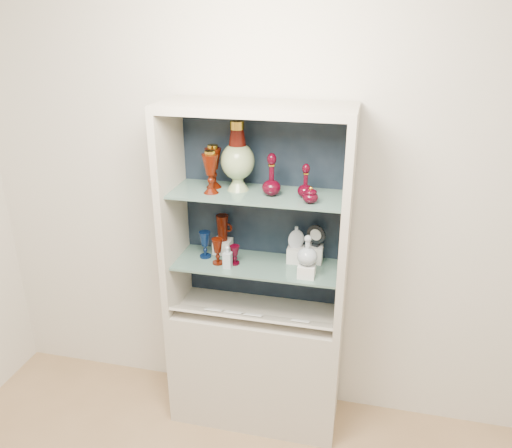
% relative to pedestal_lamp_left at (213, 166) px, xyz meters
% --- Properties ---
extents(wall_back, '(3.50, 0.02, 2.80)m').
position_rel_pedestal_lamp_left_xyz_m(wall_back, '(0.25, 0.15, -0.19)').
color(wall_back, silver).
rests_on(wall_back, ground).
extents(cabinet_base, '(1.00, 0.40, 0.75)m').
position_rel_pedestal_lamp_left_xyz_m(cabinet_base, '(0.25, -0.07, -1.21)').
color(cabinet_base, beige).
rests_on(cabinet_base, ground).
extents(cabinet_back_panel, '(0.98, 0.02, 1.15)m').
position_rel_pedestal_lamp_left_xyz_m(cabinet_back_panel, '(0.25, 0.12, -0.26)').
color(cabinet_back_panel, black).
rests_on(cabinet_back_panel, cabinet_base).
extents(cabinet_side_left, '(0.04, 0.40, 1.15)m').
position_rel_pedestal_lamp_left_xyz_m(cabinet_side_left, '(-0.23, -0.07, -0.26)').
color(cabinet_side_left, beige).
rests_on(cabinet_side_left, cabinet_base).
extents(cabinet_side_right, '(0.04, 0.40, 1.15)m').
position_rel_pedestal_lamp_left_xyz_m(cabinet_side_right, '(0.73, -0.07, -0.26)').
color(cabinet_side_right, beige).
rests_on(cabinet_side_right, cabinet_base).
extents(cabinet_top_cap, '(1.00, 0.40, 0.04)m').
position_rel_pedestal_lamp_left_xyz_m(cabinet_top_cap, '(0.25, -0.07, 0.33)').
color(cabinet_top_cap, beige).
rests_on(cabinet_top_cap, cabinet_side_left).
extents(shelf_lower, '(0.92, 0.34, 0.01)m').
position_rel_pedestal_lamp_left_xyz_m(shelf_lower, '(0.25, -0.05, -0.54)').
color(shelf_lower, slate).
rests_on(shelf_lower, cabinet_side_left).
extents(shelf_upper, '(0.92, 0.34, 0.01)m').
position_rel_pedestal_lamp_left_xyz_m(shelf_upper, '(0.25, -0.05, -0.12)').
color(shelf_upper, slate).
rests_on(shelf_upper, cabinet_side_left).
extents(label_ledge, '(0.92, 0.17, 0.09)m').
position_rel_pedestal_lamp_left_xyz_m(label_ledge, '(0.25, -0.18, -0.81)').
color(label_ledge, beige).
rests_on(label_ledge, cabinet_base).
extents(label_card_0, '(0.10, 0.06, 0.03)m').
position_rel_pedestal_lamp_left_xyz_m(label_card_0, '(0.03, -0.18, -0.79)').
color(label_card_0, white).
rests_on(label_card_0, label_ledge).
extents(label_card_1, '(0.10, 0.06, 0.03)m').
position_rel_pedestal_lamp_left_xyz_m(label_card_1, '(0.26, -0.18, -0.79)').
color(label_card_1, white).
rests_on(label_card_1, label_ledge).
extents(label_card_2, '(0.10, 0.06, 0.03)m').
position_rel_pedestal_lamp_left_xyz_m(label_card_2, '(0.53, -0.18, -0.79)').
color(label_card_2, white).
rests_on(label_card_2, label_ledge).
extents(label_card_3, '(0.10, 0.06, 0.03)m').
position_rel_pedestal_lamp_left_xyz_m(label_card_3, '(0.15, -0.18, -0.79)').
color(label_card_3, white).
rests_on(label_card_3, label_ledge).
extents(pedestal_lamp_left, '(0.09, 0.09, 0.24)m').
position_rel_pedestal_lamp_left_xyz_m(pedestal_lamp_left, '(0.00, 0.00, 0.00)').
color(pedestal_lamp_left, '#4B1104').
rests_on(pedestal_lamp_left, shelf_upper).
extents(pedestal_lamp_right, '(0.10, 0.10, 0.23)m').
position_rel_pedestal_lamp_left_xyz_m(pedestal_lamp_right, '(0.01, -0.10, -0.00)').
color(pedestal_lamp_right, '#4B1104').
rests_on(pedestal_lamp_right, shelf_upper).
extents(enamel_urn, '(0.21, 0.21, 0.37)m').
position_rel_pedestal_lamp_left_xyz_m(enamel_urn, '(0.14, -0.01, 0.07)').
color(enamel_urn, '#0E3F22').
rests_on(enamel_urn, shelf_upper).
extents(ruby_decanter_a, '(0.12, 0.12, 0.25)m').
position_rel_pedestal_lamp_left_xyz_m(ruby_decanter_a, '(0.33, -0.06, 0.01)').
color(ruby_decanter_a, '#430312').
rests_on(ruby_decanter_a, shelf_upper).
extents(ruby_decanter_b, '(0.11, 0.11, 0.19)m').
position_rel_pedestal_lamp_left_xyz_m(ruby_decanter_b, '(0.51, -0.06, -0.02)').
color(ruby_decanter_b, '#430312').
rests_on(ruby_decanter_b, shelf_upper).
extents(lidded_bowl, '(0.09, 0.09, 0.09)m').
position_rel_pedestal_lamp_left_xyz_m(lidded_bowl, '(0.55, -0.13, -0.07)').
color(lidded_bowl, '#430312').
rests_on(lidded_bowl, shelf_upper).
extents(cobalt_goblet, '(0.08, 0.08, 0.16)m').
position_rel_pedestal_lamp_left_xyz_m(cobalt_goblet, '(-0.06, -0.03, -0.46)').
color(cobalt_goblet, '#081A43').
rests_on(cobalt_goblet, shelf_lower).
extents(ruby_goblet_tall, '(0.08, 0.08, 0.15)m').
position_rel_pedestal_lamp_left_xyz_m(ruby_goblet_tall, '(0.04, -0.09, -0.46)').
color(ruby_goblet_tall, '#4B1104').
rests_on(ruby_goblet_tall, shelf_lower).
extents(ruby_goblet_small, '(0.08, 0.08, 0.11)m').
position_rel_pedestal_lamp_left_xyz_m(ruby_goblet_small, '(0.13, -0.08, -0.48)').
color(ruby_goblet_small, '#430312').
rests_on(ruby_goblet_small, shelf_lower).
extents(riser_ruby_pitcher, '(0.10, 0.10, 0.08)m').
position_rel_pedestal_lamp_left_xyz_m(riser_ruby_pitcher, '(0.03, 0.05, -0.50)').
color(riser_ruby_pitcher, silver).
rests_on(riser_ruby_pitcher, shelf_lower).
extents(ruby_pitcher, '(0.13, 0.09, 0.15)m').
position_rel_pedestal_lamp_left_xyz_m(ruby_pitcher, '(0.03, 0.05, -0.38)').
color(ruby_pitcher, '#4B1104').
rests_on(ruby_pitcher, riser_ruby_pitcher).
extents(clear_square_bottle, '(0.05, 0.05, 0.13)m').
position_rel_pedestal_lamp_left_xyz_m(clear_square_bottle, '(0.11, -0.13, -0.47)').
color(clear_square_bottle, '#93A0AA').
rests_on(clear_square_bottle, shelf_lower).
extents(riser_flat_flask, '(0.09, 0.09, 0.09)m').
position_rel_pedestal_lamp_left_xyz_m(riser_flat_flask, '(0.46, 0.03, -0.49)').
color(riser_flat_flask, silver).
rests_on(riser_flat_flask, shelf_lower).
extents(flat_flask, '(0.10, 0.07, 0.13)m').
position_rel_pedestal_lamp_left_xyz_m(flat_flask, '(0.46, 0.03, -0.38)').
color(flat_flask, silver).
rests_on(flat_flask, riser_flat_flask).
extents(riser_clear_round_decanter, '(0.09, 0.09, 0.07)m').
position_rel_pedestal_lamp_left_xyz_m(riser_clear_round_decanter, '(0.55, -0.13, -0.50)').
color(riser_clear_round_decanter, silver).
rests_on(riser_clear_round_decanter, shelf_lower).
extents(clear_round_decanter, '(0.14, 0.14, 0.16)m').
position_rel_pedestal_lamp_left_xyz_m(clear_round_decanter, '(0.55, -0.13, -0.39)').
color(clear_round_decanter, '#93A0AA').
rests_on(clear_round_decanter, riser_clear_round_decanter).
extents(riser_cameo_medallion, '(0.08, 0.08, 0.10)m').
position_rel_pedestal_lamp_left_xyz_m(riser_cameo_medallion, '(0.57, 0.05, -0.49)').
color(riser_cameo_medallion, silver).
rests_on(riser_cameo_medallion, shelf_lower).
extents(cameo_medallion, '(0.12, 0.07, 0.13)m').
position_rel_pedestal_lamp_left_xyz_m(cameo_medallion, '(0.57, 0.05, -0.37)').
color(cameo_medallion, black).
rests_on(cameo_medallion, riser_cameo_medallion).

